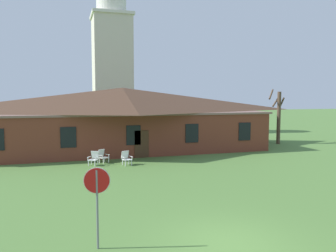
% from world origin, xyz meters
% --- Properties ---
extents(ground_plane, '(200.00, 200.00, 0.00)m').
position_xyz_m(ground_plane, '(0.00, 0.00, 0.00)').
color(ground_plane, '#517A38').
extents(brick_building, '(24.59, 10.40, 5.47)m').
position_xyz_m(brick_building, '(0.00, 20.69, 2.78)').
color(brick_building, brown).
rests_on(brick_building, ground).
extents(dome_tower, '(5.18, 5.18, 20.95)m').
position_xyz_m(dome_tower, '(1.06, 35.15, 9.65)').
color(dome_tower, beige).
rests_on(dome_tower, ground).
extents(stop_sign, '(0.79, 0.19, 2.53)m').
position_xyz_m(stop_sign, '(-4.02, 0.87, 1.80)').
color(stop_sign, slate).
rests_on(stop_sign, ground).
extents(lawn_chair_by_porch, '(0.83, 0.86, 0.96)m').
position_xyz_m(lawn_chair_by_porch, '(-3.11, 13.83, 0.50)').
color(lawn_chair_by_porch, white).
rests_on(lawn_chair_by_porch, ground).
extents(lawn_chair_near_door, '(0.84, 0.87, 0.96)m').
position_xyz_m(lawn_chair_near_door, '(-2.44, 14.50, 0.50)').
color(lawn_chair_near_door, silver).
rests_on(lawn_chair_near_door, ground).
extents(lawn_chair_left_end, '(0.75, 0.80, 0.96)m').
position_xyz_m(lawn_chair_left_end, '(-0.98, 13.29, 0.50)').
color(lawn_chair_left_end, white).
rests_on(lawn_chair_left_end, ground).
extents(bare_tree_beside_building, '(1.62, 1.56, 5.44)m').
position_xyz_m(bare_tree_beside_building, '(15.25, 19.30, 2.85)').
color(bare_tree_beside_building, brown).
rests_on(bare_tree_beside_building, ground).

